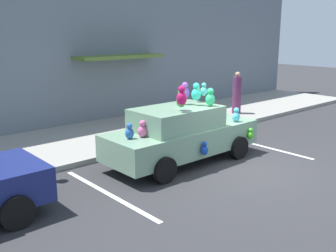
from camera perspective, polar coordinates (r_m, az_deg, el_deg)
ground_plane at (r=10.43m, az=11.21°, el=-6.15°), size 60.00×60.00×0.00m
sidewalk at (r=13.86m, az=-5.36°, el=-0.65°), size 24.00×4.00×0.15m
storefront_building at (r=15.22m, az=-10.49°, el=12.34°), size 24.00×1.25×6.40m
parking_stripe_front at (r=12.57m, az=13.32°, el=-2.81°), size 0.12×3.60×0.01m
parking_stripe_rear at (r=8.83m, az=-8.72°, el=-9.75°), size 0.12×3.60×0.01m
plush_covered_car at (r=10.52m, az=1.99°, el=-1.06°), size 4.44×1.92×2.21m
teddy_bear_on_sidewalk at (r=14.44m, az=4.96°, el=1.53°), size 0.36×0.30×0.68m
pedestrian_walking_past at (r=16.44m, az=10.02°, el=4.57°), size 0.36×0.36×1.73m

